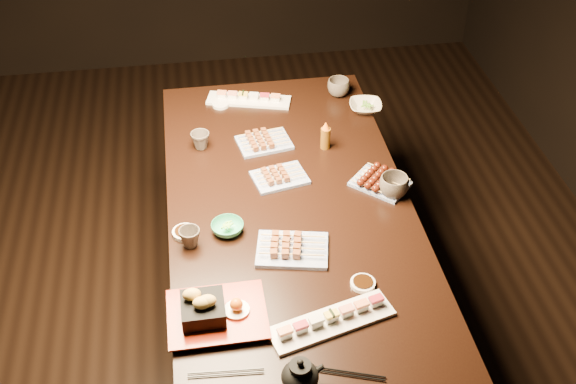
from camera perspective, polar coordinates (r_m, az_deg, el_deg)
The scene contains 23 objects.
ground at distance 3.21m, azimuth -5.84°, elevation -11.60°, with size 5.00×5.00×0.00m, color black.
dining_table at distance 2.93m, azimuth 0.15°, elevation -6.63°, with size 0.90×1.80×0.75m, color black.
sushi_platter_near at distance 2.25m, azimuth 3.46°, elevation -9.91°, with size 0.40×0.11×0.05m, color white, non-canonical shape.
sushi_platter_far at distance 3.25m, azimuth -3.13°, elevation 7.50°, with size 0.37×0.10×0.05m, color white, non-canonical shape.
yakitori_plate_center at distance 2.78m, azimuth -0.66°, elevation 1.46°, with size 0.20×0.15×0.05m, color #828EB6, non-canonical shape.
yakitori_plate_right at distance 2.46m, azimuth 0.34°, elevation -4.21°, with size 0.24×0.18×0.06m, color #828EB6, non-canonical shape.
yakitori_plate_left at distance 2.97m, azimuth -1.91°, elevation 4.23°, with size 0.21×0.15×0.05m, color #828EB6, non-canonical shape.
tsukune_plate at distance 2.77m, azimuth 7.32°, elevation 0.97°, with size 0.20×0.15×0.05m, color #828EB6, non-canonical shape.
edamame_bowl_green at distance 2.56m, azimuth -4.80°, elevation -2.84°, with size 0.12×0.12×0.04m, color #329969.
edamame_bowl_cream at distance 3.21m, azimuth 6.14°, elevation 6.73°, with size 0.14×0.14×0.03m, color beige.
tempura_tray at distance 2.25m, azimuth -5.68°, elevation -8.98°, with size 0.31×0.25×0.11m, color black, non-canonical shape.
teacup_near_left at distance 2.51m, azimuth -7.76°, elevation -3.59°, with size 0.07×0.07×0.07m, color #4C423A.
teacup_mid_right at distance 2.72m, azimuth 8.36°, elevation 0.46°, with size 0.11×0.11×0.09m, color #4C423A.
teacup_far_left at distance 2.96m, azimuth -6.94°, elevation 4.07°, with size 0.08×0.08×0.07m, color #4C423A.
teacup_far_right at distance 3.29m, azimuth 4.01°, elevation 8.24°, with size 0.10×0.10×0.08m, color #4C423A.
teapot at distance 2.08m, azimuth 0.96°, elevation -14.15°, with size 0.13×0.13×0.11m, color black, non-canonical shape.
condiment_bottle at distance 2.93m, azimuth 2.98°, elevation 4.52°, with size 0.04×0.04×0.12m, color brown.
sauce_dish_west at distance 2.57m, azimuth -8.16°, elevation -3.19°, with size 0.09×0.09×0.02m, color white.
sauce_dish_east at distance 2.81m, azimuth 6.78°, elevation 1.26°, with size 0.09×0.09×0.02m, color white.
sauce_dish_se at distance 2.38m, azimuth 5.93°, elevation -7.20°, with size 0.08×0.08×0.01m, color white.
sauce_dish_nw at distance 3.24m, azimuth -5.34°, elevation 6.89°, with size 0.07×0.07×0.01m, color white.
chopsticks_near at distance 2.15m, azimuth -4.92°, elevation -14.06°, with size 0.22×0.02×0.01m, color black, non-canonical shape.
chopsticks_se at distance 2.15m, azimuth 4.90°, elevation -14.13°, with size 0.21×0.02×0.01m, color black, non-canonical shape.
Camera 1 is at (0.01, -2.05, 2.47)m, focal length 45.00 mm.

